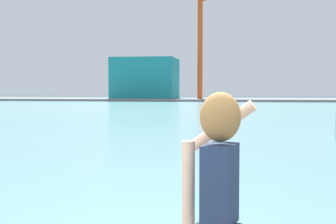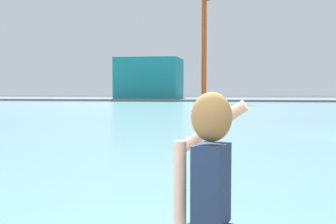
% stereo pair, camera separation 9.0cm
% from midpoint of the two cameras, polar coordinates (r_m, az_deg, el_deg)
% --- Properties ---
extents(ground_plane, '(220.00, 220.00, 0.00)m').
position_cam_midpoint_polar(ground_plane, '(52.51, 8.23, 0.24)').
color(ground_plane, '#334751').
extents(harbor_water, '(140.00, 100.00, 0.02)m').
position_cam_midpoint_polar(harbor_water, '(54.50, 8.28, 0.35)').
color(harbor_water, '#6BA8B2').
rests_on(harbor_water, ground_plane).
extents(far_shore_dock, '(140.00, 20.00, 0.43)m').
position_cam_midpoint_polar(far_shore_dock, '(94.47, 8.73, 1.53)').
color(far_shore_dock, gray).
rests_on(far_shore_dock, ground_plane).
extents(person_photographer, '(0.53, 0.56, 1.74)m').
position_cam_midpoint_polar(person_photographer, '(3.25, 6.03, -9.50)').
color(person_photographer, '#2D3342').
rests_on(person_photographer, quay_promenade).
extents(warehouse_left, '(12.88, 11.46, 8.35)m').
position_cam_midpoint_polar(warehouse_left, '(97.32, -2.25, 4.18)').
color(warehouse_left, teal).
rests_on(warehouse_left, far_shore_dock).
extents(port_crane, '(7.32, 9.84, 19.98)m').
position_cam_midpoint_polar(port_crane, '(90.55, 4.91, 9.22)').
color(port_crane, '#D84C19').
rests_on(port_crane, far_shore_dock).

